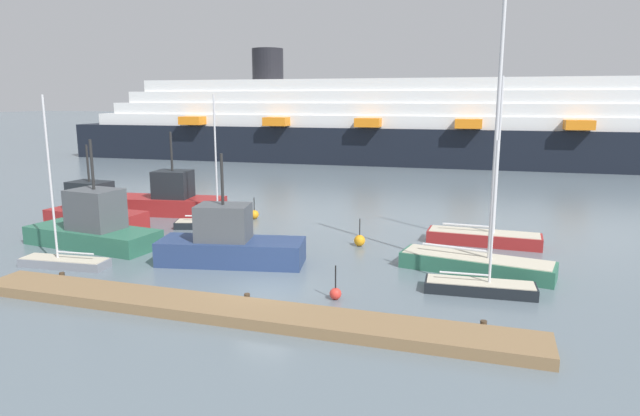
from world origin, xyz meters
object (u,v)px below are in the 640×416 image
(sailboat_3, at_px, (64,259))
(sailboat_0, at_px, (477,260))
(fishing_boat_0, at_px, (94,227))
(fishing_boat_1, at_px, (170,200))
(channel_buoy_1, at_px, (335,293))
(cruise_ship, at_px, (376,125))
(fishing_boat_3, at_px, (94,211))
(fishing_boat_2, at_px, (229,243))
(channel_buoy_2, at_px, (360,240))
(sailboat_2, at_px, (484,236))
(sailboat_4, at_px, (212,222))
(channel_buoy_0, at_px, (254,214))
(sailboat_1, at_px, (480,286))

(sailboat_3, bearing_deg, sailboat_0, -170.15)
(fishing_boat_0, distance_m, fishing_boat_1, 9.41)
(fishing_boat_0, bearing_deg, channel_buoy_1, -8.01)
(cruise_ship, bearing_deg, fishing_boat_3, -104.25)
(fishing_boat_1, distance_m, fishing_boat_3, 5.84)
(fishing_boat_2, bearing_deg, fishing_boat_0, -15.63)
(channel_buoy_1, distance_m, cruise_ship, 53.80)
(fishing_boat_1, bearing_deg, sailboat_3, -88.36)
(channel_buoy_2, xyz_separation_m, cruise_ship, (-8.42, 43.92, 4.56))
(sailboat_2, bearing_deg, channel_buoy_1, -115.32)
(sailboat_3, bearing_deg, sailboat_2, -156.41)
(sailboat_4, xyz_separation_m, channel_buoy_0, (1.53, 3.36, -0.06))
(cruise_ship, bearing_deg, sailboat_4, -94.89)
(fishing_boat_2, bearing_deg, fishing_boat_3, -32.21)
(sailboat_4, distance_m, fishing_boat_1, 6.03)
(sailboat_0, bearing_deg, sailboat_4, 174.31)
(fishing_boat_1, bearing_deg, sailboat_1, -33.40)
(fishing_boat_0, bearing_deg, sailboat_2, 25.36)
(sailboat_2, distance_m, fishing_boat_0, 22.77)
(fishing_boat_3, xyz_separation_m, channel_buoy_0, (9.06, 5.61, -0.76))
(sailboat_2, xyz_separation_m, fishing_boat_0, (-21.57, -7.27, 0.65))
(sailboat_1, bearing_deg, channel_buoy_2, 134.52)
(sailboat_1, relative_size, fishing_boat_0, 0.80)
(fishing_boat_1, xyz_separation_m, cruise_ship, (7.16, 39.24, 3.82))
(channel_buoy_1, bearing_deg, sailboat_0, 45.38)
(channel_buoy_1, bearing_deg, sailboat_2, 63.02)
(sailboat_2, xyz_separation_m, channel_buoy_1, (-5.81, -11.42, -0.22))
(sailboat_1, height_order, fishing_boat_2, sailboat_1)
(sailboat_3, relative_size, fishing_boat_3, 1.22)
(sailboat_4, height_order, fishing_boat_3, sailboat_4)
(fishing_boat_2, relative_size, channel_buoy_0, 5.03)
(fishing_boat_1, distance_m, channel_buoy_1, 21.46)
(fishing_boat_0, distance_m, channel_buoy_1, 16.32)
(fishing_boat_0, bearing_deg, channel_buoy_2, 24.43)
(fishing_boat_2, xyz_separation_m, fishing_boat_3, (-12.32, 4.74, 0.01))
(sailboat_2, relative_size, fishing_boat_1, 1.15)
(sailboat_0, xyz_separation_m, fishing_boat_2, (-12.32, -2.24, 0.43))
(sailboat_3, height_order, channel_buoy_0, sailboat_3)
(fishing_boat_2, height_order, channel_buoy_2, fishing_boat_2)
(sailboat_3, xyz_separation_m, sailboat_4, (2.97, 10.12, -0.01))
(sailboat_0, relative_size, fishing_boat_2, 1.80)
(channel_buoy_2, bearing_deg, fishing_boat_2, -136.29)
(channel_buoy_0, relative_size, cruise_ship, 0.02)
(sailboat_1, distance_m, fishing_boat_3, 25.51)
(fishing_boat_2, xyz_separation_m, channel_buoy_0, (-3.26, 10.36, -0.75))
(sailboat_3, distance_m, cruise_ship, 52.87)
(sailboat_0, height_order, fishing_boat_1, sailboat_0)
(sailboat_2, relative_size, cruise_ship, 0.11)
(fishing_boat_2, distance_m, cruise_ship, 49.54)
(sailboat_4, distance_m, fishing_boat_0, 7.63)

